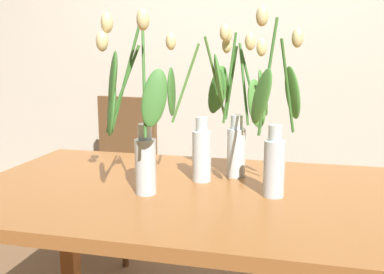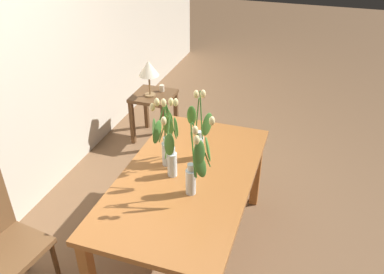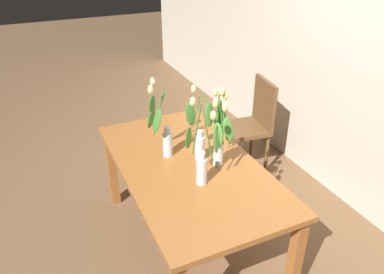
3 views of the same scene
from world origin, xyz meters
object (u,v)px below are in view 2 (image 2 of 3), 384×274
object	(u,v)px
tulip_vase_3	(167,137)
dining_chair	(0,238)
dining_table	(187,186)
tulip_vase_0	(199,137)
table_lamp	(149,69)
tulip_vase_2	(169,154)
tulip_vase_1	(195,169)
side_table	(154,104)
pillar_candle	(162,88)

from	to	relation	value
tulip_vase_3	dining_chair	distance (m)	1.27
dining_table	tulip_vase_0	size ratio (longest dim) A/B	2.74
dining_chair	table_lamp	bearing A→B (deg)	-2.26
tulip_vase_3	dining_chair	bearing A→B (deg)	134.53
tulip_vase_0	dining_chair	xyz separation A→B (m)	(-0.98, 1.04, -0.40)
tulip_vase_2	tulip_vase_3	distance (m)	0.15
tulip_vase_3	dining_chair	size ratio (longest dim) A/B	0.59
tulip_vase_1	side_table	distance (m)	2.07
tulip_vase_1	pillar_candle	xyz separation A→B (m)	(1.82, 0.98, -0.37)
tulip_vase_1	dining_chair	world-z (taller)	tulip_vase_1
tulip_vase_0	side_table	size ratio (longest dim) A/B	1.06
side_table	dining_chair	bearing A→B (deg)	177.28
dining_table	tulip_vase_0	world-z (taller)	tulip_vase_0
tulip_vase_0	table_lamp	xyz separation A→B (m)	(1.25, 0.95, -0.07)
tulip_vase_0	table_lamp	bearing A→B (deg)	37.18
tulip_vase_1	tulip_vase_3	distance (m)	0.41
tulip_vase_1	pillar_candle	bearing A→B (deg)	28.28
tulip_vase_0	tulip_vase_3	bearing A→B (deg)	126.60
tulip_vase_3	table_lamp	size ratio (longest dim) A/B	1.39
tulip_vase_3	table_lamp	world-z (taller)	tulip_vase_3
tulip_vase_0	tulip_vase_1	bearing A→B (deg)	-165.63
tulip_vase_1	table_lamp	xyz separation A→B (m)	(1.67, 1.06, -0.10)
dining_table	tulip_vase_2	size ratio (longest dim) A/B	2.92
tulip_vase_1	tulip_vase_0	bearing A→B (deg)	14.37
dining_chair	side_table	bearing A→B (deg)	-2.72
tulip_vase_1	pillar_candle	distance (m)	2.10
table_lamp	pillar_candle	world-z (taller)	table_lamp
side_table	table_lamp	world-z (taller)	table_lamp
table_lamp	tulip_vase_2	bearing A→B (deg)	-151.61
dining_table	table_lamp	world-z (taller)	table_lamp
tulip_vase_0	dining_table	bearing A→B (deg)	176.49
dining_table	tulip_vase_3	size ratio (longest dim) A/B	2.90
tulip_vase_2	table_lamp	size ratio (longest dim) A/B	1.38
dining_chair	pillar_candle	xyz separation A→B (m)	(2.38, -0.17, 0.06)
pillar_candle	dining_chair	bearing A→B (deg)	175.96
tulip_vase_3	dining_chair	xyz separation A→B (m)	(-0.83, 0.85, -0.44)
dining_table	table_lamp	distance (m)	1.77
dining_table	pillar_candle	size ratio (longest dim) A/B	21.33
dining_chair	side_table	xyz separation A→B (m)	(2.27, -0.11, -0.09)
dining_table	dining_chair	size ratio (longest dim) A/B	1.72
table_lamp	tulip_vase_1	bearing A→B (deg)	-147.66
dining_table	tulip_vase_3	world-z (taller)	tulip_vase_3
tulip_vase_0	pillar_candle	world-z (taller)	tulip_vase_0
table_lamp	tulip_vase_3	bearing A→B (deg)	-151.54
tulip_vase_2	side_table	size ratio (longest dim) A/B	1.00
tulip_vase_2	side_table	world-z (taller)	tulip_vase_2
dining_chair	pillar_candle	world-z (taller)	dining_chair
tulip_vase_1	tulip_vase_2	xyz separation A→B (m)	(0.15, 0.23, -0.03)
tulip_vase_1	tulip_vase_2	world-z (taller)	tulip_vase_1
tulip_vase_2	tulip_vase_3	size ratio (longest dim) A/B	0.99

